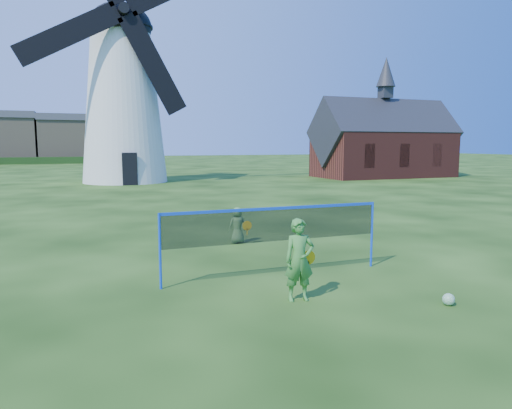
{
  "coord_description": "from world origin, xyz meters",
  "views": [
    {
      "loc": [
        -3.74,
        -9.77,
        2.91
      ],
      "look_at": [
        0.2,
        0.5,
        1.5
      ],
      "focal_mm": 33.33,
      "sensor_mm": 36.0,
      "label": 1
    }
  ],
  "objects": [
    {
      "name": "ground",
      "position": [
        0.0,
        0.0,
        0.0
      ],
      "size": [
        220.0,
        220.0,
        0.0
      ],
      "primitive_type": "plane",
      "color": "black",
      "rests_on": "ground"
    },
    {
      "name": "windmill",
      "position": [
        -0.05,
        27.74,
        6.61
      ],
      "size": [
        14.35,
        6.28,
        19.3
      ],
      "color": "white",
      "rests_on": "ground"
    },
    {
      "name": "chapel",
      "position": [
        21.93,
        25.62,
        2.92
      ],
      "size": [
        12.26,
        5.95,
        10.37
      ],
      "color": "maroon",
      "rests_on": "ground"
    },
    {
      "name": "badminton_net",
      "position": [
        0.29,
        -0.42,
        1.14
      ],
      "size": [
        5.05,
        0.05,
        1.55
      ],
      "color": "blue",
      "rests_on": "ground"
    },
    {
      "name": "player_girl",
      "position": [
        0.09,
        -2.04,
        0.77
      ],
      "size": [
        0.72,
        0.44,
        1.54
      ],
      "rotation": [
        0.0,
        0.0,
        -0.14
      ],
      "color": "#408937",
      "rests_on": "ground"
    },
    {
      "name": "player_boy",
      "position": [
        0.67,
        3.24,
        0.53
      ],
      "size": [
        0.63,
        0.41,
        1.07
      ],
      "rotation": [
        0.0,
        0.0,
        3.11
      ],
      "color": "#578D44",
      "rests_on": "ground"
    },
    {
      "name": "play_ball",
      "position": [
        2.49,
        -3.27,
        0.11
      ],
      "size": [
        0.22,
        0.22,
        0.22
      ],
      "primitive_type": "sphere",
      "color": "green",
      "rests_on": "ground"
    }
  ]
}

